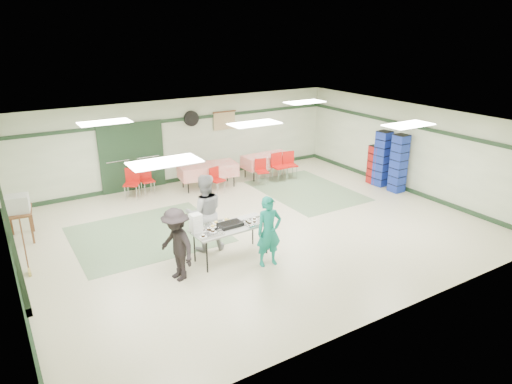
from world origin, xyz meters
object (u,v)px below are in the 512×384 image
dining_table_a (267,160)px  crate_stack_blue_b (399,164)px  volunteer_grey (205,213)px  volunteer_dark (177,245)px  chair_loose_a (146,178)px  office_printer (17,204)px  chair_a (278,164)px  printer_table (19,214)px  chair_b (261,169)px  volunteer_teal (269,232)px  chair_loose_b (132,180)px  dining_table_b (208,170)px  broom (24,245)px  serving_table (231,228)px  crate_stack_red (375,165)px  crate_stack_blue_a (382,159)px  chair_c (289,162)px  chair_d (216,177)px

dining_table_a → crate_stack_blue_b: 4.32m
volunteer_grey → volunteer_dark: volunteer_grey is taller
chair_loose_a → office_printer: size_ratio=1.59×
chair_a → printer_table: size_ratio=0.97×
dining_table_a → chair_b: chair_b is taller
volunteer_teal → chair_loose_b: 5.66m
chair_b → crate_stack_blue_b: size_ratio=0.45×
chair_b → chair_loose_b: (-3.99, 0.85, 0.06)m
dining_table_b → chair_loose_a: 1.92m
dining_table_a → chair_b: size_ratio=2.05×
chair_b → volunteer_grey: bearing=-122.9°
volunteer_dark → broom: volunteer_dark is taller
serving_table → crate_stack_red: (6.44, 2.06, -0.08)m
volunteer_dark → printer_table: volunteer_dark is taller
dining_table_b → broom: bearing=-144.9°
chair_loose_a → crate_stack_blue_a: size_ratio=0.45×
volunteer_teal → chair_a: bearing=62.6°
dining_table_b → chair_loose_a: bearing=172.7°
chair_a → broom: (-7.87, -2.41, 0.08)m
volunteer_dark → crate_stack_blue_a: bearing=93.4°
serving_table → volunteer_grey: (-0.30, 0.68, 0.19)m
chair_b → chair_loose_a: chair_b is taller
dining_table_b → crate_stack_blue_b: 5.91m
dining_table_a → broom: 8.33m
volunteer_teal → chair_a: 5.79m
serving_table → chair_a: chair_a is taller
volunteer_grey → chair_c: (4.70, 3.31, -0.35)m
chair_c → crate_stack_blue_b: 3.54m
dining_table_a → chair_loose_a: size_ratio=2.08×
chair_c → crate_stack_blue_b: bearing=-43.4°
dining_table_b → office_printer: bearing=-160.6°
chair_b → chair_c: bearing=14.9°
volunteer_dark → crate_stack_blue_a: size_ratio=0.86×
serving_table → chair_loose_b: bearing=95.6°
chair_b → crate_stack_red: crate_stack_red is taller
dining_table_a → dining_table_b: bearing=178.3°
dining_table_b → chair_d: size_ratio=2.39×
dining_table_b → chair_d: bearing=-84.6°
chair_loose_b → chair_loose_a: bearing=53.0°
volunteer_grey → crate_stack_blue_b: size_ratio=1.00×
chair_b → chair_d: 1.65m
serving_table → crate_stack_blue_b: 6.54m
volunteer_grey → volunteer_dark: bearing=55.6°
printer_table → dining_table_a: bearing=14.4°
chair_loose_b → broom: bearing=-103.8°
dining_table_a → chair_loose_b: (-4.56, 0.28, -0.01)m
volunteer_dark → broom: 3.16m
dining_table_b → crate_stack_blue_a: (4.80, -2.75, 0.32)m
volunteer_dark → printer_table: 4.46m
crate_stack_blue_b → broom: crate_stack_blue_b is taller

